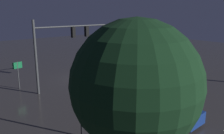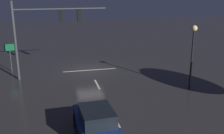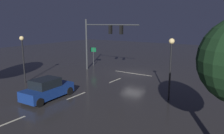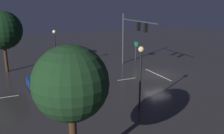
# 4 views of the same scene
# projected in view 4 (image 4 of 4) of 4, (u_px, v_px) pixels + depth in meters

# --- Properties ---
(ground_plane) EXTENTS (80.00, 80.00, 0.00)m
(ground_plane) POSITION_uv_depth(u_px,v_px,m) (158.00, 74.00, 27.92)
(ground_plane) COLOR #2D2B2B
(traffic_signal_assembly) EXTENTS (7.64, 0.47, 6.49)m
(traffic_signal_assembly) POSITION_uv_depth(u_px,v_px,m) (133.00, 31.00, 29.54)
(traffic_signal_assembly) COLOR #383A3D
(traffic_signal_assembly) RESTS_ON ground_plane
(lane_dash_far) EXTENTS (0.16, 2.20, 0.01)m
(lane_dash_far) POSITION_uv_depth(u_px,v_px,m) (127.00, 79.00, 26.30)
(lane_dash_far) COLOR beige
(lane_dash_far) RESTS_ON ground_plane
(lane_dash_mid) EXTENTS (0.16, 2.20, 0.01)m
(lane_dash_mid) POSITION_uv_depth(u_px,v_px,m) (72.00, 87.00, 23.86)
(lane_dash_mid) COLOR beige
(lane_dash_mid) RESTS_ON ground_plane
(lane_dash_near) EXTENTS (0.16, 2.20, 0.01)m
(lane_dash_near) POSITION_uv_depth(u_px,v_px,m) (5.00, 97.00, 21.42)
(lane_dash_near) COLOR beige
(lane_dash_near) RESTS_ON ground_plane
(stop_bar) EXTENTS (5.00, 0.16, 0.01)m
(stop_bar) POSITION_uv_depth(u_px,v_px,m) (158.00, 75.00, 27.90)
(stop_bar) COLOR beige
(stop_bar) RESTS_ON ground_plane
(car_approaching) EXTENTS (2.08, 4.44, 1.70)m
(car_approaching) POSITION_uv_depth(u_px,v_px,m) (50.00, 78.00, 24.16)
(car_approaching) COLOR navy
(car_approaching) RESTS_ON ground_plane
(street_lamp_left_kerb) EXTENTS (0.44, 0.44, 4.89)m
(street_lamp_left_kerb) POSITION_uv_depth(u_px,v_px,m) (141.00, 66.00, 18.45)
(street_lamp_left_kerb) COLOR black
(street_lamp_left_kerb) RESTS_ON ground_plane
(street_lamp_right_kerb) EXTENTS (0.44, 0.44, 4.76)m
(street_lamp_right_kerb) POSITION_uv_depth(u_px,v_px,m) (55.00, 42.00, 29.27)
(street_lamp_right_kerb) COLOR black
(street_lamp_right_kerb) RESTS_ON ground_plane
(route_sign) EXTENTS (0.90, 0.19, 2.63)m
(route_sign) POSITION_uv_depth(u_px,v_px,m) (136.00, 47.00, 34.11)
(route_sign) COLOR #383A3D
(route_sign) RESTS_ON ground_plane
(tree_left_near) EXTENTS (3.47, 3.47, 6.37)m
(tree_left_near) POSITION_uv_depth(u_px,v_px,m) (71.00, 84.00, 10.92)
(tree_left_near) COLOR #382314
(tree_left_near) RESTS_ON ground_plane
(tree_right_near) EXTENTS (4.36, 4.36, 7.05)m
(tree_right_near) POSITION_uv_depth(u_px,v_px,m) (3.00, 30.00, 27.75)
(tree_right_near) COLOR #382314
(tree_right_near) RESTS_ON ground_plane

